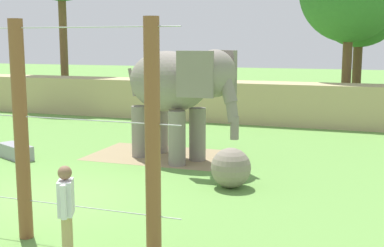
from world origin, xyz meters
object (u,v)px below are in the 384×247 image
zookeeper (66,212)px  feed_trough (16,152)px  elephant (176,87)px  enrichment_ball (231,168)px

zookeeper → feed_trough: (-5.85, 6.08, -0.71)m
elephant → feed_trough: 5.36m
feed_trough → zookeeper: bearing=-46.1°
elephant → enrichment_ball: 3.72m
feed_trough → elephant: bearing=17.4°
enrichment_ball → zookeeper: (-1.24, -5.26, 0.43)m
elephant → feed_trough: bearing=-162.6°
elephant → enrichment_ball: (2.35, -2.31, -1.73)m
enrichment_ball → zookeeper: size_ratio=0.60×
enrichment_ball → feed_trough: (-7.09, 0.82, -0.28)m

